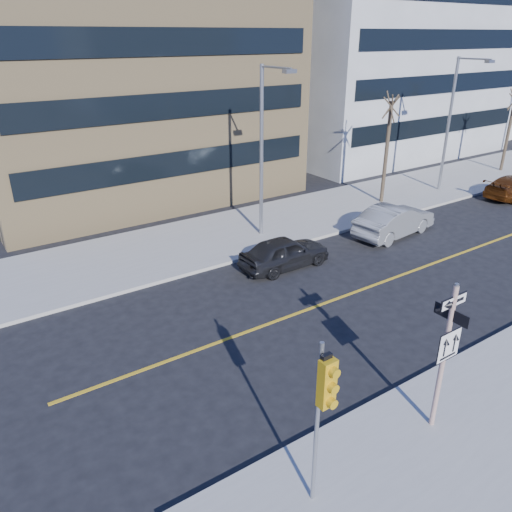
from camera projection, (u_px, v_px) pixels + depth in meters
ground at (361, 378)px, 14.82m from camera, size 120.00×120.00×0.00m
far_sidewalk at (426, 187)px, 33.09m from camera, size 66.00×6.00×0.15m
road_centerline at (480, 246)px, 23.99m from camera, size 40.00×0.14×0.01m
sign_pole at (445, 350)px, 11.93m from camera, size 0.92×0.92×4.06m
traffic_signal at (325, 396)px, 9.52m from camera, size 0.32×0.45×4.00m
parked_car_a at (285, 252)px, 21.57m from camera, size 1.67×4.13×1.40m
parked_car_b at (394, 220)px, 25.00m from camera, size 2.20×4.95×1.58m
streetlight_a at (264, 142)px, 23.06m from camera, size 0.55×2.25×8.00m
streetlight_b at (453, 117)px, 30.24m from camera, size 0.55×2.25×8.00m
street_tree_west at (391, 109)px, 27.77m from camera, size 1.80×1.80×6.35m
building_brick at (108, 40)px, 31.06m from camera, size 18.00×18.00×18.00m
building_grey_mid at (368, 58)px, 42.20m from camera, size 20.00×16.00×15.00m
building_grey_far at (484, 47)px, 55.04m from camera, size 18.00×18.00×16.00m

